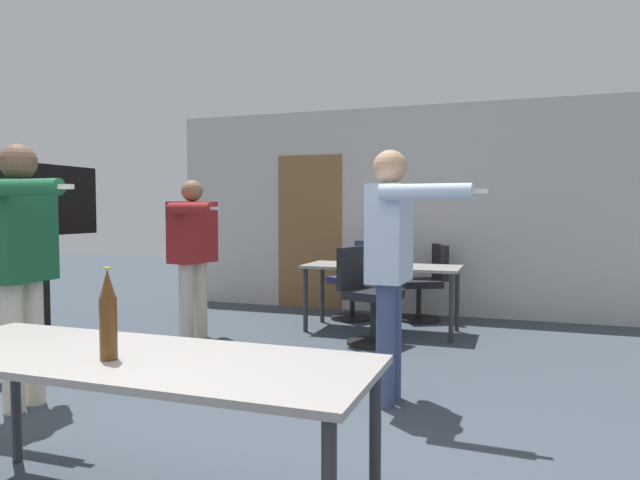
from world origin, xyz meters
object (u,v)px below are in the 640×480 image
object	(u,v)px
office_chair_side_rolled	(425,285)
beer_bottle	(108,316)
person_near_casual	(22,249)
office_chair_near_pushed	(367,298)
person_far_watching	(194,245)
person_left_plaid	(392,251)
tv_screen	(45,232)
office_chair_far_left	(357,282)

from	to	relation	value
office_chair_side_rolled	beer_bottle	distance (m)	5.01
office_chair_side_rolled	person_near_casual	bearing A→B (deg)	125.51
office_chair_near_pushed	beer_bottle	xyz separation A→B (m)	(-0.14, -3.58, 0.45)
person_far_watching	beer_bottle	xyz separation A→B (m)	(1.57, -3.17, -0.07)
person_left_plaid	person_near_casual	distance (m)	2.45
office_chair_side_rolled	office_chair_near_pushed	bearing A→B (deg)	138.19
tv_screen	office_chair_near_pushed	size ratio (longest dim) A/B	1.82
person_far_watching	person_near_casual	bearing A→B (deg)	14.01
office_chair_far_left	tv_screen	bearing A→B (deg)	83.73
person_left_plaid	beer_bottle	distance (m)	2.08
office_chair_far_left	person_left_plaid	bearing A→B (deg)	142.24
person_left_plaid	person_near_casual	world-z (taller)	person_near_casual
office_chair_near_pushed	office_chair_far_left	xyz separation A→B (m)	(-0.44, 1.23, -0.01)
person_near_casual	office_chair_side_rolled	xyz separation A→B (m)	(2.04, 3.92, -0.65)
beer_bottle	office_chair_near_pushed	bearing A→B (deg)	87.79
person_near_casual	office_chair_far_left	distance (m)	4.02
tv_screen	office_chair_far_left	xyz separation A→B (m)	(2.14, 2.68, -0.69)
person_left_plaid	person_far_watching	bearing A→B (deg)	-115.98
person_near_casual	office_chair_side_rolled	bearing A→B (deg)	151.93
office_chair_near_pushed	beer_bottle	distance (m)	3.61
tv_screen	person_far_watching	world-z (taller)	tv_screen
person_near_casual	office_chair_far_left	size ratio (longest dim) A/B	1.88
office_chair_near_pushed	person_left_plaid	bearing A→B (deg)	36.14
tv_screen	person_far_watching	bearing A→B (deg)	-40.02
person_near_casual	person_left_plaid	bearing A→B (deg)	111.03
office_chair_far_left	office_chair_side_rolled	bearing A→B (deg)	-137.05
person_left_plaid	person_near_casual	size ratio (longest dim) A/B	0.98
office_chair_far_left	office_chair_side_rolled	distance (m)	0.82
office_chair_near_pushed	office_chair_side_rolled	distance (m)	1.42
person_left_plaid	person_near_casual	xyz separation A→B (m)	(-2.28, -0.90, 0.02)
person_near_casual	office_chair_side_rolled	size ratio (longest dim) A/B	1.93
office_chair_near_pushed	beer_bottle	world-z (taller)	beer_bottle
office_chair_near_pushed	person_near_casual	bearing A→B (deg)	-17.26
person_left_plaid	office_chair_far_left	distance (m)	3.11
person_far_watching	office_chair_far_left	distance (m)	2.14
person_left_plaid	office_chair_side_rolled	bearing A→B (deg)	-173.37
office_chair_far_left	beer_bottle	xyz separation A→B (m)	(0.30, -4.81, 0.46)
office_chair_near_pushed	tv_screen	bearing A→B (deg)	-44.49
office_chair_side_rolled	person_far_watching	bearing A→B (deg)	103.82
tv_screen	office_chair_side_rolled	size ratio (longest dim) A/B	1.91
person_left_plaid	office_chair_side_rolled	xyz separation A→B (m)	(-0.24, 3.02, -0.63)
person_near_casual	office_chair_side_rolled	distance (m)	4.47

